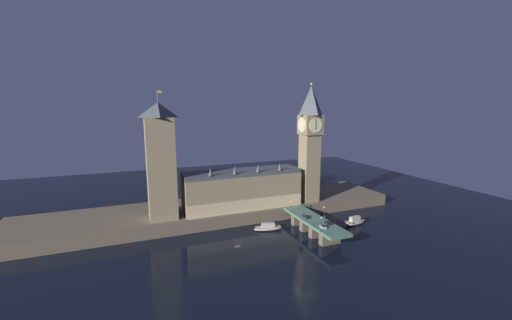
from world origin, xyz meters
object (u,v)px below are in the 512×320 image
clock_tower (310,140)px  car_northbound_trail (323,227)px  pedestrian_mid_walk (325,217)px  street_lamp_far (291,205)px  victoria_tower (161,161)px  street_lamp_mid (324,211)px  street_lamp_near (321,222)px  boat_upstream (268,228)px  car_southbound_lead (328,223)px  pedestrian_near_rail (313,224)px  boat_downstream (355,222)px  car_northbound_lead (306,217)px

clock_tower → car_northbound_trail: size_ratio=18.41×
pedestrian_mid_walk → street_lamp_far: (-11.05, 16.02, 3.10)m
victoria_tower → street_lamp_mid: bearing=-23.4°
pedestrian_mid_walk → street_lamp_mid: street_lamp_mid is taller
street_lamp_mid → clock_tower: bearing=73.0°
street_lamp_near → street_lamp_far: bearing=90.0°
street_lamp_mid → boat_upstream: bearing=155.0°
victoria_tower → street_lamp_near: size_ratio=9.28×
car_southbound_lead → pedestrian_near_rail: pedestrian_near_rail is taller
street_lamp_mid → victoria_tower: bearing=156.6°
victoria_tower → street_lamp_far: bearing=-15.9°
victoria_tower → pedestrian_mid_walk: 89.24m
street_lamp_mid → boat_upstream: size_ratio=0.40×
car_northbound_trail → boat_upstream: car_northbound_trail is taller
pedestrian_near_rail → street_lamp_mid: street_lamp_mid is taller
car_northbound_trail → street_lamp_mid: (8.39, 11.78, 3.25)m
boat_upstream → street_lamp_mid: bearing=-25.0°
victoria_tower → car_northbound_trail: size_ratio=16.95×
pedestrian_near_rail → boat_downstream: 34.22m
pedestrian_mid_walk → boat_downstream: (21.83, 2.67, -6.51)m
car_northbound_lead → car_southbound_lead: bearing=-65.8°
clock_tower → street_lamp_near: bearing=-114.6°
clock_tower → street_lamp_far: 42.93m
car_northbound_lead → victoria_tower: bearing=156.7°
car_northbound_trail → pedestrian_mid_walk: pedestrian_mid_walk is taller
boat_upstream → boat_downstream: 48.97m
car_northbound_trail → victoria_tower: bearing=146.8°
car_southbound_lead → street_lamp_far: street_lamp_far is taller
street_lamp_mid → street_lamp_far: bearing=127.9°
pedestrian_near_rail → street_lamp_near: (-0.40, -7.49, 3.56)m
victoria_tower → clock_tower: bearing=-1.3°
victoria_tower → street_lamp_mid: (77.42, -33.46, -25.64)m
clock_tower → car_southbound_lead: 55.38m
pedestrian_mid_walk → street_lamp_far: bearing=124.6°
car_northbound_lead → boat_upstream: 20.90m
clock_tower → boat_downstream: clock_tower is taller
boat_upstream → car_southbound_lead: bearing=-41.1°
street_lamp_near → car_northbound_lead: bearing=80.6°
pedestrian_near_rail → street_lamp_mid: 13.54m
pedestrian_mid_walk → boat_upstream: 30.05m
victoria_tower → street_lamp_mid: 88.16m
pedestrian_near_rail → street_lamp_mid: (11.05, 7.23, 3.03)m
victoria_tower → pedestrian_mid_walk: size_ratio=40.11×
street_lamp_far → clock_tower: bearing=38.4°
victoria_tower → boat_downstream: (98.85, -32.09, -35.20)m
car_northbound_trail → pedestrian_mid_walk: bearing=52.7°
street_lamp_near → boat_downstream: (32.87, 16.09, -10.09)m
street_lamp_mid → street_lamp_near: bearing=-127.9°
victoria_tower → boat_upstream: (51.11, -21.18, -35.54)m
pedestrian_near_rail → street_lamp_near: size_ratio=0.24×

